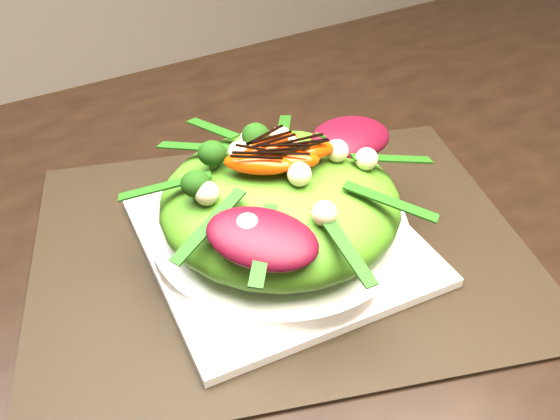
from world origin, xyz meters
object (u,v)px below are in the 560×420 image
salad_bowl (280,230)px  dining_table (456,212)px  placemat (280,246)px  orange_segment (259,161)px  lettuce_mound (280,202)px  plate_base (280,241)px

salad_bowl → dining_table: bearing=-8.7°
placemat → orange_segment: 0.10m
salad_bowl → placemat: bearing=90.0°
salad_bowl → lettuce_mound: lettuce_mound is taller
salad_bowl → orange_segment: size_ratio=3.92×
dining_table → lettuce_mound: 0.22m
placemat → plate_base: bearing=-90.0°
placemat → lettuce_mound: 0.05m
dining_table → salad_bowl: (-0.20, 0.03, 0.04)m
placemat → lettuce_mound: (0.00, -0.00, 0.05)m
placemat → lettuce_mound: lettuce_mound is taller
salad_bowl → orange_segment: bearing=152.5°
dining_table → lettuce_mound: size_ratio=7.43×
lettuce_mound → orange_segment: (-0.02, 0.01, 0.04)m
placemat → salad_bowl: salad_bowl is taller
dining_table → orange_segment: size_ratio=26.58×
plate_base → salad_bowl: 0.01m
dining_table → placemat: (-0.20, 0.03, 0.02)m
salad_bowl → orange_segment: orange_segment is taller
lettuce_mound → placemat: bearing=90.0°
plate_base → salad_bowl: bearing=0.0°
orange_segment → placemat: bearing=-27.5°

